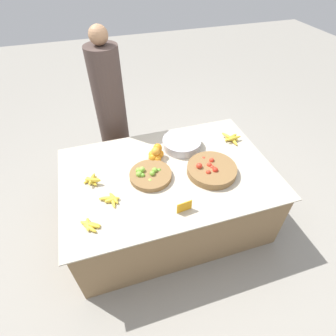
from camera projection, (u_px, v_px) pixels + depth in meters
ground_plane at (168, 217)px, 2.68m from camera, size 12.00×12.00×0.00m
market_table at (168, 196)px, 2.46m from camera, size 1.81×1.20×0.64m
lime_bowl at (150, 175)px, 2.19m from camera, size 0.35×0.35×0.09m
tomato_basket at (212, 170)px, 2.22m from camera, size 0.42×0.42×0.11m
orange_pile at (156, 154)px, 2.34m from camera, size 0.15×0.15×0.14m
metal_bowl at (182, 143)px, 2.48m from camera, size 0.36×0.36×0.08m
price_sign at (184, 207)px, 1.91m from camera, size 0.12×0.02×0.10m
banana_bunch_front_right at (231, 138)px, 2.56m from camera, size 0.17×0.20×0.05m
banana_bunch_back_center at (92, 180)px, 2.14m from camera, size 0.15×0.14×0.06m
banana_bunch_front_left at (112, 199)px, 2.01m from camera, size 0.16×0.16×0.04m
banana_bunch_middle_left at (90, 225)px, 1.84m from camera, size 0.15×0.15×0.03m
vendor_person at (112, 113)px, 2.75m from camera, size 0.31×0.31×1.59m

